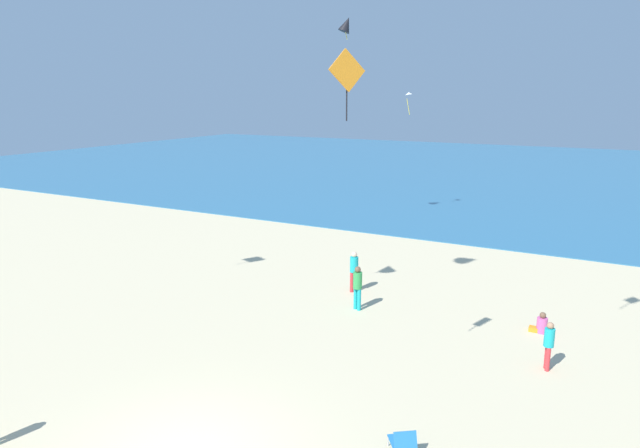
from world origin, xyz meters
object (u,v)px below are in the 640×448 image
Objects in this scene: kite_black at (346,24)px; beach_chair_far_right at (403,442)px; person_1 at (541,325)px; kite_orange at (347,71)px; kite_white at (408,94)px; person_8 at (549,342)px; person_3 at (354,269)px; person_4 at (358,285)px.

beach_chair_far_right is at bearing -60.59° from kite_black.
person_1 is 11.04m from kite_orange.
kite_orange is 22.98m from kite_white.
person_8 is 9.35m from kite_orange.
kite_black reaches higher than person_3.
kite_black is at bearing 115.87° from kite_orange.
person_1 is 19.30m from kite_white.
person_3 is 1.31× the size of kite_black.
person_8 is at bearing -58.95° from kite_white.
person_4 is (-4.28, 7.00, 0.64)m from beach_chair_far_right.
kite_white is at bearing 71.07° from kite_black.
kite_white reaches higher than person_8.
person_8 is (6.47, -1.58, -0.11)m from person_4.
kite_black is at bearing -40.58° from person_1.
person_3 is 8.03m from person_8.
beach_chair_far_right is 0.52× the size of person_4.
beach_chair_far_right is at bearing 162.64° from person_3.
person_4 is 1.17× the size of kite_white.
person_8 is at bearing -82.49° from person_4.
person_1 is 0.44× the size of person_4.
kite_white is (-8.29, 22.85, 7.17)m from beach_chair_far_right.
person_8 is 1.03× the size of kite_white.
beach_chair_far_right is 25.34m from kite_white.
person_3 is at bearing -6.03° from person_1.
person_1 is 0.50× the size of person_8.
person_4 is 15.83m from kite_black.
person_4 is at bearing 8.65° from person_1.
person_3 is (-6.86, 0.64, 0.67)m from person_1.
person_4 is 1.07× the size of kite_orange.
kite_orange reaches higher than kite_white.
person_4 is at bearing 111.85° from kite_orange.
kite_orange is 19.12m from kite_black.
person_1 is 0.43× the size of person_3.
person_4 is 1.14× the size of person_8.
kite_black reaches higher than kite_orange.
person_3 reaches higher than beach_chair_far_right.
person_1 is 0.46× the size of kite_orange.
beach_chair_far_right is 8.17m from person_1.
kite_black reaches higher than person_4.
beach_chair_far_right is at bearing -24.35° from kite_orange.
person_1 is at bearing 64.04° from kite_orange.
kite_white is (-4.02, 15.84, 6.53)m from person_4.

